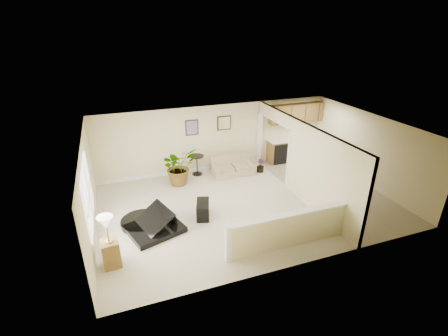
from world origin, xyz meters
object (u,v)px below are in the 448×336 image
object	(u,v)px
piano_bench	(203,209)
small_plant	(260,166)
palm_plant	(179,167)
lamp_stand	(110,245)
piano	(151,211)
accent_table	(197,163)
loveseat	(232,165)

from	to	relation	value
piano_bench	small_plant	world-z (taller)	small_plant
palm_plant	lamp_stand	xyz separation A→B (m)	(-2.44, -3.66, -0.08)
piano	accent_table	world-z (taller)	piano
loveseat	lamp_stand	world-z (taller)	lamp_stand
loveseat	accent_table	bearing A→B (deg)	166.76
loveseat	lamp_stand	xyz separation A→B (m)	(-4.51, -3.83, 0.24)
palm_plant	small_plant	size ratio (longest dim) A/B	2.87
loveseat	accent_table	distance (m)	1.33
piano_bench	loveseat	world-z (taller)	loveseat
loveseat	small_plant	distance (m)	1.10
piano_bench	palm_plant	size ratio (longest dim) A/B	0.48
palm_plant	small_plant	xyz separation A→B (m)	(3.14, -0.08, -0.43)
piano	accent_table	bearing A→B (deg)	37.05
lamp_stand	small_plant	bearing A→B (deg)	32.71
piano_bench	accent_table	world-z (taller)	accent_table
palm_plant	piano	bearing A→B (deg)	-118.07
piano_bench	lamp_stand	world-z (taller)	lamp_stand
loveseat	palm_plant	bearing A→B (deg)	-173.77
piano	palm_plant	xyz separation A→B (m)	(1.32, 2.47, 0.10)
palm_plant	loveseat	bearing A→B (deg)	4.49
piano	palm_plant	bearing A→B (deg)	44.34
loveseat	accent_table	size ratio (longest dim) A/B	2.08
palm_plant	small_plant	bearing A→B (deg)	-1.44
accent_table	small_plant	xyz separation A→B (m)	(2.34, -0.58, -0.27)
piano_bench	loveseat	size ratio (longest dim) A/B	0.46
palm_plant	lamp_stand	bearing A→B (deg)	-123.70
small_plant	lamp_stand	world-z (taller)	lamp_stand
small_plant	lamp_stand	xyz separation A→B (m)	(-5.58, -3.58, 0.35)
accent_table	small_plant	distance (m)	2.43
piano_bench	accent_table	xyz separation A→B (m)	(0.62, 2.87, 0.25)
piano	palm_plant	distance (m)	2.81
small_plant	piano_bench	bearing A→B (deg)	-142.36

